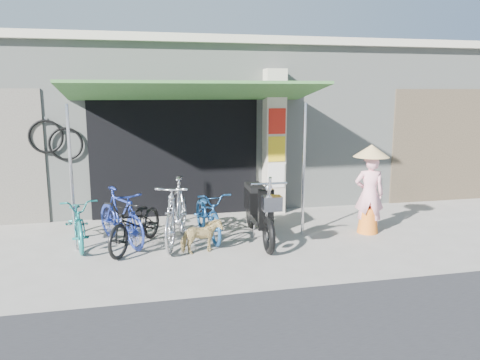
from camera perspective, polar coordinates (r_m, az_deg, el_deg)
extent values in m
plane|color=gray|center=(7.66, 3.13, -8.68)|extent=(80.00, 80.00, 0.00)
cube|color=gray|center=(12.24, -3.29, 6.99)|extent=(12.00, 5.00, 3.50)
cube|color=beige|center=(12.25, -3.38, 15.56)|extent=(12.30, 5.30, 0.16)
cube|color=black|center=(9.65, -7.87, 2.92)|extent=(3.40, 0.06, 2.50)
cube|color=black|center=(9.78, -7.77, -1.14)|extent=(3.06, 0.04, 1.10)
torus|color=black|center=(9.63, -20.47, 4.13)|extent=(0.65, 0.05, 0.65)
cylinder|color=silver|center=(9.63, -20.58, 6.04)|extent=(0.02, 0.02, 0.12)
torus|color=black|center=(9.67, -22.59, 4.91)|extent=(0.65, 0.05, 0.65)
cylinder|color=silver|center=(9.67, -22.71, 6.80)|extent=(0.02, 0.02, 0.12)
cube|color=beige|center=(9.87, 4.14, 4.63)|extent=(0.42, 0.42, 3.00)
cube|color=red|center=(9.62, 4.55, 7.16)|extent=(0.36, 0.02, 0.52)
cube|color=gold|center=(9.67, 4.50, 3.79)|extent=(0.36, 0.02, 0.52)
cube|color=silver|center=(9.76, 4.45, 0.52)|extent=(0.36, 0.02, 0.50)
cube|color=#34672E|center=(8.67, -5.56, 10.72)|extent=(4.60, 1.88, 0.35)
cylinder|color=silver|center=(7.89, -19.85, 0.13)|extent=(0.05, 0.05, 2.36)
cylinder|color=silver|center=(8.33, 7.78, 1.21)|extent=(0.05, 0.05, 2.36)
cube|color=brown|center=(11.88, 23.51, 3.83)|extent=(2.60, 0.06, 2.60)
imported|color=#19716F|center=(8.30, -19.13, -4.65)|extent=(0.86, 1.70, 0.85)
imported|color=navy|center=(8.13, -14.34, -4.34)|extent=(1.14, 1.61, 0.95)
imported|color=black|center=(7.86, -12.54, -5.12)|extent=(1.29, 1.72, 0.86)
imported|color=silver|center=(7.95, -7.77, -3.87)|extent=(0.99, 1.91, 1.11)
imported|color=#1D4D86|center=(8.28, -3.89, -4.07)|extent=(0.73, 1.69, 0.86)
imported|color=tan|center=(7.51, -4.74, -6.88)|extent=(0.70, 0.44, 0.55)
torus|color=black|center=(7.46, 3.53, -6.82)|extent=(0.13, 0.59, 0.59)
torus|color=black|center=(8.82, 1.35, -4.04)|extent=(0.13, 0.59, 0.59)
cube|color=black|center=(8.12, 2.35, -4.75)|extent=(0.29, 1.07, 0.11)
cube|color=black|center=(8.42, 1.80, -2.45)|extent=(0.32, 0.62, 0.38)
cube|color=black|center=(8.37, 1.81, -0.90)|extent=(0.30, 0.62, 0.10)
cube|color=black|center=(7.56, 3.17, -3.47)|extent=(0.25, 0.12, 0.62)
cylinder|color=silver|center=(7.29, 3.55, -0.44)|extent=(0.58, 0.06, 0.04)
cube|color=silver|center=(7.15, 3.89, -2.84)|extent=(0.30, 0.24, 0.22)
imported|color=#FFABB8|center=(8.77, 15.48, -1.67)|extent=(0.61, 0.49, 1.44)
cone|color=orange|center=(8.88, 15.32, -4.76)|extent=(0.38, 0.38, 0.46)
cone|color=#DCB776|center=(8.64, 15.74, 3.46)|extent=(0.64, 0.64, 0.22)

